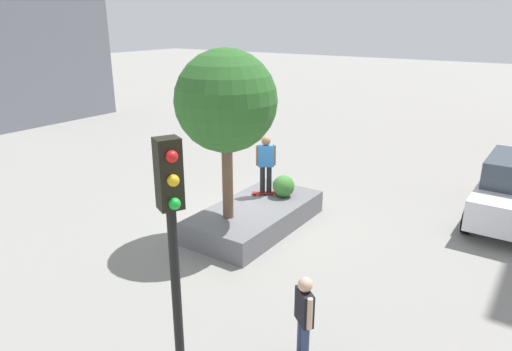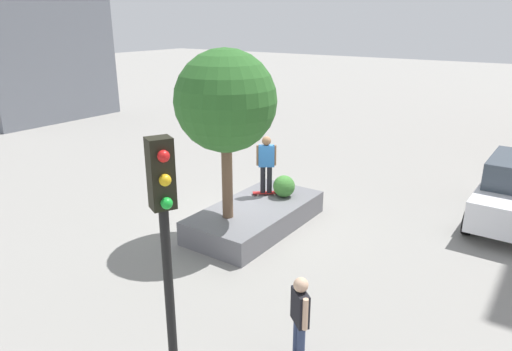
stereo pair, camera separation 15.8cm
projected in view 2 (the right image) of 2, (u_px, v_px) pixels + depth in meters
name	position (u px, v px, depth m)	size (l,w,h in m)	color
ground_plane	(254.00, 222.00, 13.50)	(120.00, 120.00, 0.00)	gray
planter_ledge	(256.00, 216.00, 13.09)	(4.20, 2.09, 0.65)	slate
plaza_tree	(226.00, 102.00, 11.30)	(2.54, 2.54, 4.35)	brown
boxwood_shrub	(284.00, 186.00, 13.57)	(0.64, 0.64, 0.64)	#3D7A33
skateboard	(266.00, 193.00, 13.80)	(0.67, 0.75, 0.07)	#A51E1E
skateboarder	(266.00, 161.00, 13.47)	(0.43, 0.49, 1.72)	black
traffic_light_corner	(166.00, 249.00, 5.60)	(0.36, 0.37, 4.37)	black
passerby_with_bag	(300.00, 314.00, 7.75)	(0.42, 0.45, 1.62)	navy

